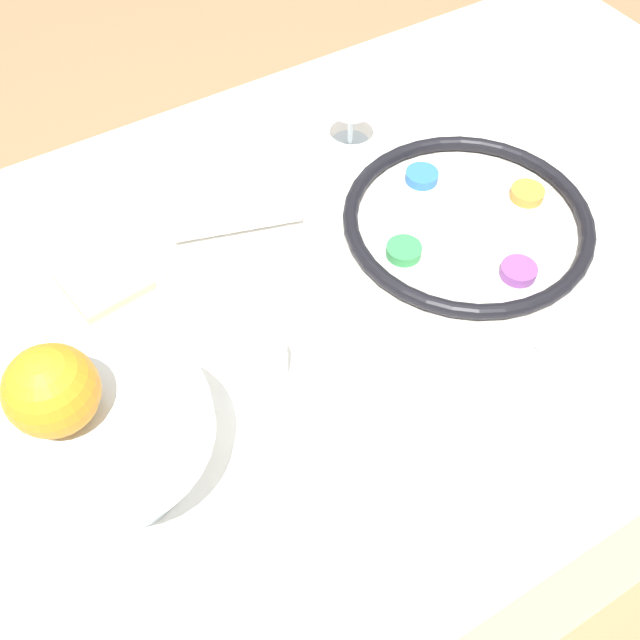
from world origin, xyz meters
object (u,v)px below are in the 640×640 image
(fruit_stand, at_px, (110,432))
(orange_fruit, at_px, (52,391))
(wine_glass, at_px, (352,91))
(cup_near, at_px, (257,362))
(seder_plate, at_px, (467,222))
(bread_plate, at_px, (105,285))
(napkin_roll, at_px, (235,213))

(fruit_stand, height_order, orange_fruit, orange_fruit)
(wine_glass, distance_m, cup_near, 0.43)
(fruit_stand, relative_size, cup_near, 2.84)
(seder_plate, distance_m, orange_fruit, 0.57)
(wine_glass, distance_m, orange_fruit, 0.60)
(wine_glass, distance_m, bread_plate, 0.42)
(orange_fruit, relative_size, bread_plate, 0.54)
(orange_fruit, bearing_deg, wine_glass, -148.11)
(wine_glass, xyz_separation_m, cup_near, (0.31, 0.29, -0.06))
(seder_plate, distance_m, cup_near, 0.35)
(wine_glass, xyz_separation_m, orange_fruit, (0.51, 0.32, 0.08))
(seder_plate, height_order, cup_near, cup_near)
(cup_near, bearing_deg, seder_plate, -169.82)
(fruit_stand, distance_m, cup_near, 0.19)
(cup_near, bearing_deg, fruit_stand, 15.50)
(napkin_roll, bearing_deg, bread_plate, 3.69)
(fruit_stand, bearing_deg, cup_near, -164.50)
(seder_plate, distance_m, wine_glass, 0.24)
(cup_near, bearing_deg, napkin_roll, -111.46)
(wine_glass, distance_m, napkin_roll, 0.24)
(wine_glass, bearing_deg, bread_plate, 10.53)
(fruit_stand, xyz_separation_m, napkin_roll, (-0.26, -0.27, -0.08))
(seder_plate, xyz_separation_m, bread_plate, (0.44, -0.15, -0.01))
(fruit_stand, height_order, napkin_roll, fruit_stand)
(orange_fruit, xyz_separation_m, cup_near, (-0.20, -0.03, -0.14))
(orange_fruit, bearing_deg, fruit_stand, 144.57)
(seder_plate, height_order, wine_glass, wine_glass)
(napkin_roll, xyz_separation_m, cup_near, (0.09, 0.22, 0.00))
(fruit_stand, distance_m, napkin_roll, 0.39)
(seder_plate, bearing_deg, wine_glass, -80.90)
(orange_fruit, bearing_deg, napkin_roll, -138.88)
(wine_glass, xyz_separation_m, bread_plate, (0.41, 0.08, -0.08))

